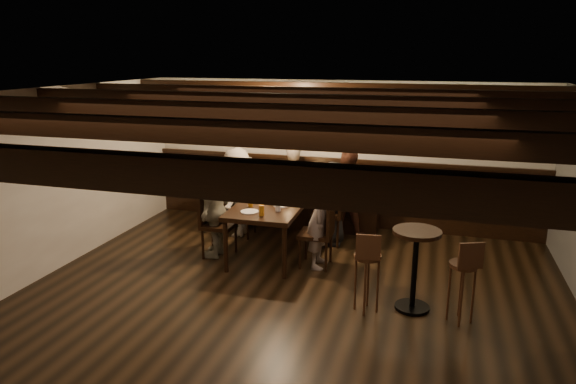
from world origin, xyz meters
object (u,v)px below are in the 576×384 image
(chair_left_far, at_px, (218,236))
(chair_right_far, at_px, (317,245))
(person_bench_centre, at_px, (293,187))
(high_top_table, at_px, (415,258))
(chair_right_near, at_px, (329,224))
(person_right_far, at_px, (320,216))
(person_left_near, at_px, (237,192))
(bar_stool_right, at_px, (461,291))
(dining_table, at_px, (275,203))
(chair_left_near, at_px, (240,218))
(person_bench_left, at_px, (238,187))
(person_right_near, at_px, (332,203))
(person_left_far, at_px, (215,209))
(person_bench_right, at_px, (346,193))
(bar_stool_left, at_px, (367,282))

(chair_left_far, relative_size, chair_right_far, 1.01)
(person_bench_centre, bearing_deg, high_top_table, 129.69)
(chair_left_far, height_order, chair_right_near, chair_right_near)
(person_right_far, bearing_deg, chair_right_far, 90.00)
(person_left_near, height_order, bar_stool_right, person_left_near)
(dining_table, distance_m, chair_left_near, 0.95)
(person_bench_left, bearing_deg, person_right_far, 140.71)
(dining_table, height_order, chair_left_near, chair_left_near)
(chair_right_far, xyz_separation_m, person_right_far, (0.03, 0.00, 0.41))
(person_right_near, height_order, high_top_table, person_right_near)
(person_left_far, bearing_deg, chair_left_far, 90.00)
(person_bench_right, relative_size, person_right_far, 0.96)
(chair_left_near, relative_size, bar_stool_right, 0.96)
(person_bench_left, bearing_deg, chair_right_far, 140.20)
(chair_right_far, distance_m, person_bench_centre, 1.71)
(person_right_near, bearing_deg, person_bench_left, 74.74)
(chair_right_near, bearing_deg, person_bench_left, 74.48)
(person_bench_left, distance_m, person_left_far, 1.36)
(person_left_near, xyz_separation_m, person_left_far, (0.03, -0.90, -0.01))
(bar_stool_left, bearing_deg, chair_right_near, 105.53)
(chair_right_far, xyz_separation_m, bar_stool_left, (0.82, -1.10, 0.06))
(chair_right_near, bearing_deg, high_top_table, -144.70)
(person_bench_left, relative_size, person_bench_right, 0.98)
(chair_left_far, xyz_separation_m, bar_stool_right, (3.26, -1.01, 0.06))
(chair_left_near, bearing_deg, person_left_near, -90.00)
(bar_stool_left, bearing_deg, chair_left_far, 147.48)
(chair_right_far, height_order, person_left_far, person_left_far)
(person_bench_right, relative_size, person_right_near, 1.07)
(chair_right_near, height_order, bar_stool_left, chair_right_near)
(person_bench_left, xyz_separation_m, person_right_near, (1.66, -0.40, -0.03))
(dining_table, bearing_deg, chair_left_near, 147.97)
(person_right_near, xyz_separation_m, bar_stool_right, (1.82, -1.95, -0.28))
(person_bench_centre, height_order, person_bench_right, person_bench_centre)
(chair_right_near, distance_m, chair_right_far, 0.90)
(chair_left_near, height_order, bar_stool_right, bar_stool_right)
(bar_stool_left, xyz_separation_m, bar_stool_right, (1.00, 0.05, 0.00))
(chair_left_near, height_order, person_left_far, person_left_far)
(chair_left_far, bearing_deg, person_right_far, 90.00)
(person_left_far, distance_m, person_right_near, 1.75)
(person_bench_left, bearing_deg, bar_stool_right, 144.34)
(person_bench_left, relative_size, bar_stool_right, 1.39)
(person_bench_centre, bearing_deg, chair_right_near, 140.23)
(high_top_table, bearing_deg, dining_table, 147.23)
(dining_table, xyz_separation_m, bar_stool_right, (2.56, -1.48, -0.35))
(person_left_far, bearing_deg, chair_right_far, 90.00)
(chair_right_near, bearing_deg, person_right_near, -90.00)
(chair_left_far, distance_m, bar_stool_right, 3.42)
(dining_table, relative_size, person_bench_centre, 1.49)
(chair_right_near, xyz_separation_m, person_bench_centre, (-0.74, 0.58, 0.39))
(person_bench_right, xyz_separation_m, person_left_far, (-1.61, -1.40, 0.01))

